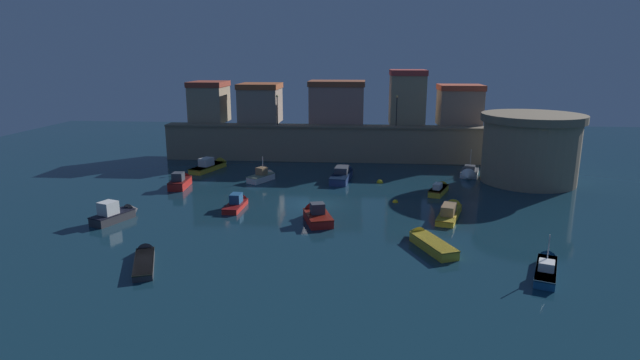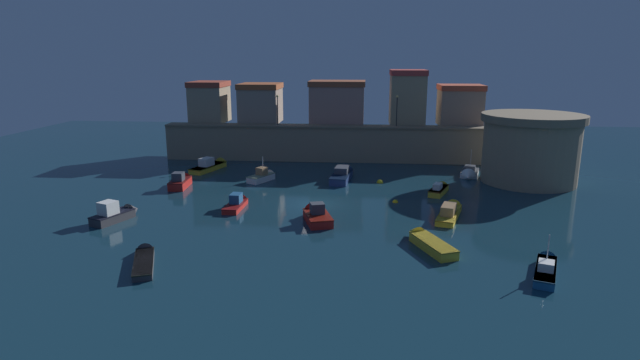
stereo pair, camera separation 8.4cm
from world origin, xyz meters
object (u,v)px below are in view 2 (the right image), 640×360
Objects in this scene: fortress_tower at (530,148)px; quay_lamp_1 at (397,106)px; moored_boat_11 at (117,213)px; moored_boat_6 at (546,266)px; moored_boat_3 at (238,202)px; moored_boat_4 at (451,211)px; moored_boat_0 at (343,174)px; moored_boat_12 at (181,181)px; moored_boat_7 at (144,257)px; quay_lamp_0 at (277,105)px; moored_boat_8 at (469,174)px; mooring_buoy_0 at (395,202)px; moored_boat_10 at (440,189)px; moored_boat_1 at (427,241)px; moored_boat_9 at (316,214)px; mooring_buoy_1 at (380,183)px; moored_boat_5 at (264,176)px; moored_boat_2 at (213,165)px.

fortress_tower is 17.11m from quay_lamp_1.
moored_boat_6 is at bearing -81.59° from moored_boat_11.
moored_boat_3 reaches higher than moored_boat_4.
moored_boat_12 is at bearing 112.75° from moored_boat_0.
quay_lamp_1 is 0.65× the size of moored_boat_7.
quay_lamp_0 reaches higher than moored_boat_4.
moored_boat_11 is 1.04× the size of moored_boat_12.
moored_boat_6 reaches higher than moored_boat_12.
moored_boat_8 is 1.00× the size of moored_boat_11.
quay_lamp_1 is 28.12m from moored_boat_12.
moored_boat_6 is at bearing -59.70° from mooring_buoy_0.
moored_boat_7 is 20.19m from moored_boat_12.
fortress_tower is at bearing -41.11° from moored_boat_10.
moored_boat_1 is 0.98× the size of moored_boat_6.
moored_boat_12 reaches higher than moored_boat_9.
mooring_buoy_0 is (-1.04, -18.85, -7.16)m from quay_lamp_1.
moored_boat_12 is at bearing -171.00° from mooring_buoy_1.
moored_boat_6 is 1.23× the size of moored_boat_8.
moored_boat_3 is (-0.16, -21.46, -6.74)m from quay_lamp_0.
moored_boat_5 is at bearing -71.27° from moored_boat_12.
moored_boat_12 is at bearing 169.28° from mooring_buoy_0.
moored_boat_0 is at bearing -4.26° from moored_boat_1.
fortress_tower reaches higher than moored_boat_11.
moored_boat_1 is at bearing -2.58° from moored_boat_8.
moored_boat_2 reaches higher than moored_boat_7.
moored_boat_0 is 14.35m from moored_boat_8.
moored_boat_7 is 28.17m from mooring_buoy_1.
moored_boat_0 is 1.66× the size of moored_boat_5.
moored_boat_10 is 1.04× the size of moored_boat_12.
moored_boat_9 is (-21.62, -14.98, -3.28)m from fortress_tower.
moored_boat_6 is at bearing -146.49° from moored_boat_10.
moored_boat_0 is at bearing -179.92° from fortress_tower.
fortress_tower is 1.46× the size of moored_boat_0.
quay_lamp_0 is at bearing 57.03° from moored_boat_4.
moored_boat_0 is 1.20× the size of moored_boat_7.
moored_boat_6 is (29.90, -27.60, -0.10)m from moored_boat_2.
moored_boat_12 is (-0.80, -8.56, 0.11)m from moored_boat_2.
moored_boat_0 is at bearing 83.88° from moored_boat_10.
moored_boat_5 is (0.31, -11.36, -6.65)m from quay_lamp_0.
moored_boat_8 is at bearing -44.53° from quay_lamp_1.
moored_boat_6 reaches higher than mooring_buoy_0.
quay_lamp_1 is at bearing -118.94° from moored_boat_8.
moored_boat_10 is at bearing 40.29° from mooring_buoy_0.
moored_boat_0 is 10.47× the size of mooring_buoy_1.
mooring_buoy_0 is at bearing -80.86° from mooring_buoy_1.
moored_boat_12 is 6.65× the size of mooring_buoy_1.
moored_boat_8 is at bearing 51.28° from mooring_buoy_0.
moored_boat_7 is 1.26× the size of moored_boat_8.
moored_boat_4 is 1.44× the size of moored_boat_8.
moored_boat_10 reaches higher than moored_boat_1.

